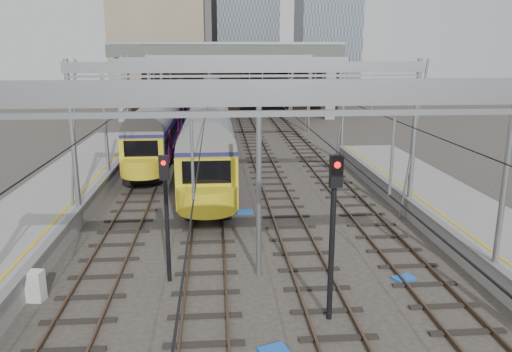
{
  "coord_description": "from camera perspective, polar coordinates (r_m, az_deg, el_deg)",
  "views": [
    {
      "loc": [
        -1.53,
        -15.57,
        8.4
      ],
      "look_at": [
        0.38,
        7.94,
        2.4
      ],
      "focal_mm": 35.0,
      "sensor_mm": 36.0,
      "label": 1
    }
  ],
  "objects": [
    {
      "name": "equip_cover_a",
      "position": [
        15.1,
        1.99,
        -19.34
      ],
      "size": [
        0.94,
        0.79,
        0.09
      ],
      "primitive_type": "cube",
      "rotation": [
        0.0,
        0.0,
        0.32
      ],
      "color": "blue",
      "rests_on": "ground"
    },
    {
      "name": "signal_near_centre",
      "position": [
        15.4,
        8.82,
        -5.0
      ],
      "size": [
        0.41,
        0.49,
        5.41
      ],
      "rotation": [
        0.0,
        0.0,
        0.16
      ],
      "color": "black",
      "rests_on": "ground"
    },
    {
      "name": "relay_cabinet",
      "position": [
        19.03,
        -23.9,
        -11.42
      ],
      "size": [
        0.62,
        0.54,
        1.09
      ],
      "primitive_type": "cube",
      "rotation": [
        0.0,
        0.0,
        -0.18
      ],
      "color": "silver",
      "rests_on": "ground"
    },
    {
      "name": "equip_cover_b",
      "position": [
        26.5,
        -1.26,
        -4.1
      ],
      "size": [
        0.85,
        0.61,
        0.1
      ],
      "primitive_type": "cube",
      "rotation": [
        0.0,
        0.0,
        -0.03
      ],
      "color": "blue",
      "rests_on": "ground"
    },
    {
      "name": "train_second",
      "position": [
        61.56,
        -8.88,
        8.55
      ],
      "size": [
        2.72,
        62.99,
        4.71
      ],
      "color": "black",
      "rests_on": "ground"
    },
    {
      "name": "tracks",
      "position": [
        31.74,
        -1.71,
        -1.05
      ],
      "size": [
        14.4,
        80.0,
        0.22
      ],
      "color": "#4C3828",
      "rests_on": "ground"
    },
    {
      "name": "ground",
      "position": [
        17.76,
        0.88,
        -13.97
      ],
      "size": [
        160.0,
        160.0,
        0.0
      ],
      "primitive_type": "plane",
      "color": "#38332D",
      "rests_on": "ground"
    },
    {
      "name": "train_main",
      "position": [
        58.1,
        -5.14,
        8.53
      ],
      "size": [
        3.05,
        70.49,
        5.17
      ],
      "color": "black",
      "rests_on": "ground"
    },
    {
      "name": "overbridge",
      "position": [
        61.6,
        -3.3,
        13.2
      ],
      "size": [
        28.0,
        3.0,
        9.25
      ],
      "color": "gray",
      "rests_on": "ground"
    },
    {
      "name": "overhead_line",
      "position": [
        37.13,
        -2.32,
        11.43
      ],
      "size": [
        16.8,
        80.0,
        8.0
      ],
      "color": "gray",
      "rests_on": "ground"
    },
    {
      "name": "signal_near_left",
      "position": [
        18.17,
        -10.25,
        -3.1
      ],
      "size": [
        0.35,
        0.47,
        4.83
      ],
      "rotation": [
        0.0,
        0.0,
        -0.08
      ],
      "color": "black",
      "rests_on": "ground"
    },
    {
      "name": "retaining_wall",
      "position": [
        67.69,
        -2.19,
        10.82
      ],
      "size": [
        28.0,
        2.75,
        9.0
      ],
      "color": "black",
      "rests_on": "ground"
    },
    {
      "name": "equip_cover_c",
      "position": [
        19.92,
        16.53,
        -11.16
      ],
      "size": [
        0.93,
        0.8,
        0.09
      ],
      "primitive_type": "cube",
      "rotation": [
        0.0,
        0.0,
        0.36
      ],
      "color": "blue",
      "rests_on": "ground"
    }
  ]
}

